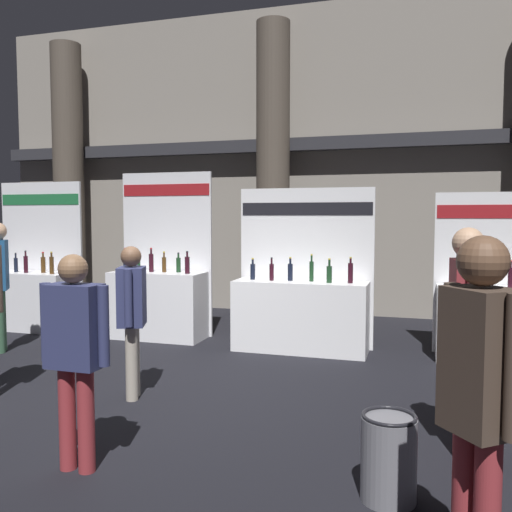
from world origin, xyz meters
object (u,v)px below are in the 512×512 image
object	(u,v)px
exhibitor_booth_2	(301,309)
visitor_8	(466,323)
visitor_4	(479,390)
exhibitor_booth_3	(499,317)
visitor_2	(75,344)
trash_bin	(389,457)
exhibitor_booth_1	(159,297)
visitor_1	(132,309)
exhibitor_booth_0	(32,293)

from	to	relation	value
exhibitor_booth_2	visitor_8	world-z (taller)	exhibitor_booth_2
visitor_4	exhibitor_booth_3	bearing A→B (deg)	133.11
visitor_2	visitor_4	bearing A→B (deg)	-13.30
exhibitor_booth_3	visitor_4	size ratio (longest dim) A/B	1.23
trash_bin	exhibitor_booth_1	bearing A→B (deg)	133.01
exhibitor_booth_3	trash_bin	distance (m)	4.16
exhibitor_booth_2	visitor_2	world-z (taller)	exhibitor_booth_2
visitor_1	visitor_4	bearing A→B (deg)	33.72
trash_bin	visitor_8	distance (m)	1.25
exhibitor_booth_1	trash_bin	size ratio (longest dim) A/B	4.42
visitor_8	trash_bin	bearing A→B (deg)	141.46
exhibitor_booth_0	visitor_4	bearing A→B (deg)	-36.70
exhibitor_booth_0	exhibitor_booth_2	world-z (taller)	exhibitor_booth_0
exhibitor_booth_0	visitor_1	bearing A→B (deg)	-37.74
exhibitor_booth_0	exhibitor_booth_3	world-z (taller)	exhibitor_booth_0
exhibitor_booth_0	exhibitor_booth_2	bearing A→B (deg)	-1.77
visitor_8	visitor_1	bearing A→B (deg)	74.65
exhibitor_booth_1	visitor_2	distance (m)	4.44
exhibitor_booth_3	visitor_8	size ratio (longest dim) A/B	1.23
exhibitor_booth_1	visitor_4	distance (m)	6.39
exhibitor_booth_2	visitor_2	distance (m)	4.13
exhibitor_booth_2	visitor_1	xyz separation A→B (m)	(-1.24, -2.48, 0.34)
exhibitor_booth_1	visitor_8	bearing A→B (deg)	-36.54
exhibitor_booth_2	visitor_4	world-z (taller)	exhibitor_booth_2
exhibitor_booth_0	exhibitor_booth_3	distance (m)	7.20
exhibitor_booth_1	visitor_4	world-z (taller)	exhibitor_booth_1
exhibitor_booth_0	visitor_2	size ratio (longest dim) A/B	1.53
visitor_1	exhibitor_booth_0	bearing A→B (deg)	-148.48
trash_bin	visitor_8	xyz separation A→B (m)	(0.52, 0.84, 0.77)
exhibitor_booth_1	visitor_4	xyz separation A→B (m)	(4.14, -4.85, 0.43)
exhibitor_booth_0	visitor_8	world-z (taller)	exhibitor_booth_0
trash_bin	visitor_1	distance (m)	3.03
visitor_1	visitor_2	xyz separation A→B (m)	(0.42, -1.55, 0.02)
exhibitor_booth_3	trash_bin	bearing A→B (deg)	-106.26
visitor_2	exhibitor_booth_2	bearing A→B (deg)	79.11
trash_bin	visitor_4	bearing A→B (deg)	-63.26
exhibitor_booth_1	exhibitor_booth_3	xyz separation A→B (m)	(4.85, 0.03, -0.06)
exhibitor_booth_0	visitor_1	size ratio (longest dim) A/B	1.56
exhibitor_booth_0	exhibitor_booth_1	distance (m)	2.35
exhibitor_booth_1	visitor_8	size ratio (longest dim) A/B	1.43
exhibitor_booth_3	visitor_4	distance (m)	4.95
exhibitor_booth_1	visitor_1	bearing A→B (deg)	-68.49
exhibitor_booth_1	visitor_1	world-z (taller)	exhibitor_booth_1
exhibitor_booth_1	visitor_1	xyz separation A→B (m)	(1.04, -2.63, 0.29)
trash_bin	visitor_2	bearing A→B (deg)	-174.03
exhibitor_booth_1	visitor_1	size ratio (longest dim) A/B	1.63
visitor_2	visitor_8	xyz separation A→B (m)	(2.75, 1.07, 0.11)
visitor_2	trash_bin	bearing A→B (deg)	6.52
visitor_1	visitor_8	xyz separation A→B (m)	(3.17, -0.49, 0.13)
visitor_1	visitor_4	size ratio (longest dim) A/B	0.88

